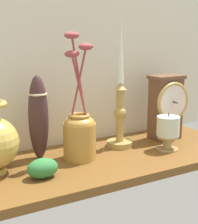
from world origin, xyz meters
TOP-DOWN VIEW (x-y plane):
  - ground_plane at (0.00, 0.00)cm, footprint 100.00×36.00cm
  - back_wall at (0.00, 18.50)cm, footprint 120.00×2.00cm
  - mantel_clock at (32.21, 5.30)cm, footprint 13.47×10.16cm
  - candlestick_tall_left at (13.33, 5.94)cm, footprint 8.53×8.53cm
  - brass_vase_jar at (-3.53, 1.78)cm, footprint 9.62×9.62cm
  - pillar_candle_front at (24.83, -4.39)cm, footprint 7.23×7.23cm
  - tall_ceramic_vase at (-13.63, 8.05)cm, footprint 5.87×5.87cm
  - ivy_sprig at (-18.12, -5.96)cm, footprint 8.27×5.79cm

SIDE VIEW (x-z plane):
  - ground_plane at x=0.00cm, z-range -2.40..0.00cm
  - ivy_sprig at x=-18.12cm, z-range 0.00..5.17cm
  - pillar_candle_front at x=24.83cm, z-range 0.33..12.36cm
  - brass_vase_jar at x=-3.53cm, z-range -9.86..27.10cm
  - mantel_clock at x=32.21cm, z-range 0.51..22.90cm
  - tall_ceramic_vase at x=-13.63cm, z-range 0.15..25.14cm
  - candlestick_tall_left at x=13.33cm, z-range -8.10..33.88cm
  - back_wall at x=0.00cm, z-range 0.00..65.00cm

